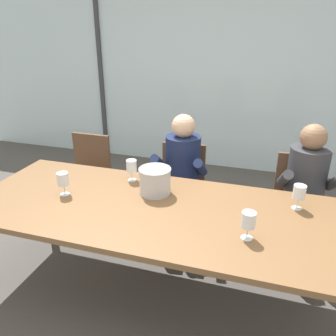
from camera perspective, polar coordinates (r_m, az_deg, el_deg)
The scene contains 15 objects.
ground at distance 3.51m, azimuth 3.18°, elevation -9.66°, with size 14.00×14.00×0.00m, color #4C4742.
window_glass_panel at distance 4.66m, azimuth 8.89°, elevation 15.48°, with size 7.82×0.03×2.60m, color silver.
window_mullion_left at distance 5.20m, azimuth -11.47°, elevation 16.08°, with size 0.06×0.06×2.60m, color #38383D.
hillside_vineyard at distance 8.46m, azimuth 12.90°, elevation 15.75°, with size 13.82×2.40×1.78m, color #477A38.
dining_table at distance 2.33m, azimuth -2.57°, elevation -8.07°, with size 2.62×1.05×0.76m.
chair_near_curtain at distance 3.57m, azimuth -13.61°, elevation -0.40°, with size 0.45×0.45×0.88m.
chair_left_of_center at distance 3.20m, azimuth 2.33°, elevation -2.60°, with size 0.47×0.47×0.88m.
chair_center at distance 3.16m, azimuth 21.59°, elevation -4.65°, with size 0.47×0.47×0.88m.
person_navy_polo at distance 3.02m, azimuth 2.19°, elevation -0.63°, with size 0.47×0.61×1.20m.
person_charcoal_jacket at distance 2.96m, azimuth 22.78°, elevation -3.06°, with size 0.49×0.63×1.20m.
ice_bucket_primary at distance 2.44m, azimuth -2.24°, elevation -2.16°, with size 0.24×0.24×0.20m.
wine_glass_by_left_taster at distance 2.53m, azimuth -17.63°, elevation -1.98°, with size 0.08×0.08×0.17m.
wine_glass_near_bucket at distance 1.98m, azimuth 13.70°, elevation -8.74°, with size 0.08×0.08×0.17m.
wine_glass_center_pour at distance 2.65m, azimuth -6.29°, elevation 0.21°, with size 0.08×0.08×0.17m.
wine_glass_spare_empty at distance 2.39m, azimuth 21.65°, elevation -4.04°, with size 0.08×0.08×0.17m.
Camera 1 is at (0.69, -1.87, 1.90)m, focal length 35.40 mm.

